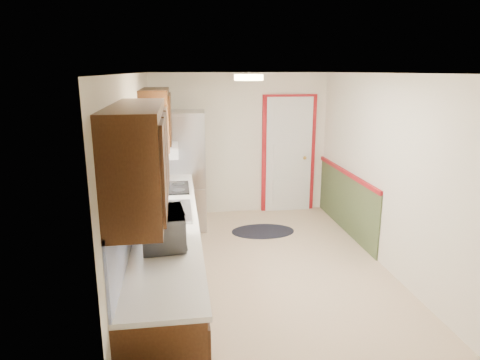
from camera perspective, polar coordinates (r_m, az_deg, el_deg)
name	(u,v)px	position (r m, az deg, el deg)	size (l,w,h in m)	color
room_shell	(271,180)	(4.94, 4.17, -0.05)	(3.20, 5.20, 2.52)	#CFB492
kitchen_run	(163,227)	(4.67, -10.19, -6.12)	(0.63, 4.00, 2.20)	#351B0C
back_wall_trim	(300,164)	(7.34, 8.04, 2.14)	(1.12, 2.30, 2.08)	maroon
ceiling_fixture	(249,77)	(4.53, 1.18, 13.52)	(0.30, 0.30, 0.06)	#FFD88C
microwave	(163,225)	(3.80, -10.22, -5.89)	(0.55, 0.30, 0.37)	white
refrigerator	(181,170)	(6.75, -7.87, 1.29)	(0.79, 0.78, 1.83)	#B7B7BC
rug	(263,231)	(6.70, 3.08, -6.84)	(0.97, 0.63, 0.01)	black
cooktop	(169,188)	(5.62, -9.49, -1.06)	(0.52, 0.63, 0.02)	black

